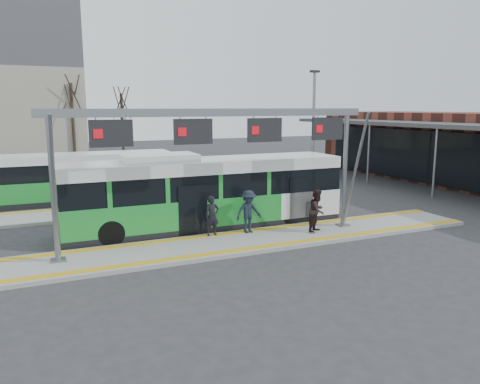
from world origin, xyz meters
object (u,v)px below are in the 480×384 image
Objects in this scene: passenger_a at (212,216)px; gantry at (222,136)px; hero_bus at (205,194)px; passenger_c at (249,212)px; passenger_b at (317,210)px.

gantry is at bearing -84.76° from passenger_a.
hero_bus is 2.39m from passenger_c.
passenger_c is at bearing 126.50° from passenger_b.
passenger_b is (4.34, -1.18, 0.08)m from passenger_a.
gantry is 3.85m from hero_bus.
passenger_c reaches higher than passenger_a.
passenger_b is 2.94m from passenger_c.
passenger_a is 4.50m from passenger_b.
passenger_c is (1.46, 0.70, -3.24)m from gantry.
hero_bus is at bearing 84.67° from gantry.
gantry reaches higher than passenger_b.
passenger_b is at bearing -25.22° from passenger_c.
gantry is 3.62m from passenger_c.
passenger_b is at bearing -4.48° from gantry.
gantry is 5.32m from passenger_b.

